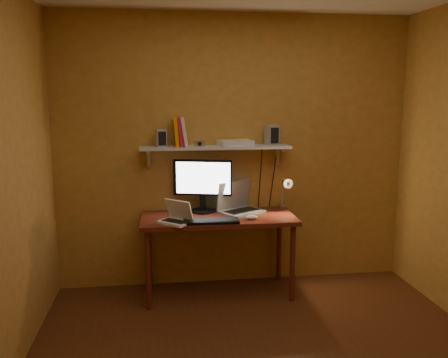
{
  "coord_description": "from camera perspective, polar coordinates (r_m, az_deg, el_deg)",
  "views": [
    {
      "loc": [
        -0.71,
        -2.88,
        1.85
      ],
      "look_at": [
        -0.16,
        1.18,
        1.11
      ],
      "focal_mm": 38.0,
      "sensor_mm": 36.0,
      "label": 1
    }
  ],
  "objects": [
    {
      "name": "room",
      "position": [
        3.02,
        6.03,
        -0.36
      ],
      "size": [
        3.44,
        3.24,
        2.64
      ],
      "color": "#512A15",
      "rests_on": "ground"
    },
    {
      "name": "desk",
      "position": [
        4.36,
        -0.69,
        -5.59
      ],
      "size": [
        1.4,
        0.6,
        0.75
      ],
      "color": "maroon",
      "rests_on": "ground"
    },
    {
      "name": "wall_shelf",
      "position": [
        4.42,
        -1.02,
        3.79
      ],
      "size": [
        1.4,
        0.25,
        0.21
      ],
      "color": "silver",
      "rests_on": "room"
    },
    {
      "name": "monitor",
      "position": [
        4.44,
        -2.6,
        -0.47
      ],
      "size": [
        0.54,
        0.28,
        0.5
      ],
      "rotation": [
        0.0,
        0.0,
        -0.25
      ],
      "color": "black",
      "rests_on": "desk"
    },
    {
      "name": "laptop",
      "position": [
        4.49,
        1.71,
        -3.01
      ],
      "size": [
        0.47,
        0.44,
        0.29
      ],
      "rotation": [
        0.0,
        0.0,
        0.55
      ],
      "color": "#92959A",
      "rests_on": "desk"
    },
    {
      "name": "netbook",
      "position": [
        4.14,
        -5.7,
        -4.51
      ],
      "size": [
        0.33,
        0.33,
        0.2
      ],
      "rotation": [
        0.0,
        0.0,
        -0.73
      ],
      "color": "white",
      "rests_on": "desk"
    },
    {
      "name": "keyboard",
      "position": [
        4.13,
        -1.55,
        -5.1
      ],
      "size": [
        0.49,
        0.17,
        0.03
      ],
      "primitive_type": "cube",
      "rotation": [
        0.0,
        0.0,
        -0.02
      ],
      "color": "black",
      "rests_on": "desk"
    },
    {
      "name": "mouse",
      "position": [
        4.24,
        3.37,
        -4.62
      ],
      "size": [
        0.11,
        0.08,
        0.04
      ],
      "primitive_type": "ellipsoid",
      "rotation": [
        0.0,
        0.0,
        -0.06
      ],
      "color": "white",
      "rests_on": "desk"
    },
    {
      "name": "desk_lamp",
      "position": [
        4.54,
        7.4,
        -1.23
      ],
      "size": [
        0.09,
        0.23,
        0.38
      ],
      "color": "silver",
      "rests_on": "desk"
    },
    {
      "name": "speaker_left",
      "position": [
        4.37,
        -7.59,
        4.91
      ],
      "size": [
        0.11,
        0.11,
        0.16
      ],
      "primitive_type": "cube",
      "rotation": [
        0.0,
        0.0,
        0.25
      ],
      "color": "#92959A",
      "rests_on": "wall_shelf"
    },
    {
      "name": "speaker_right",
      "position": [
        4.51,
        5.78,
        5.28
      ],
      "size": [
        0.13,
        0.13,
        0.19
      ],
      "primitive_type": "cube",
      "rotation": [
        0.0,
        0.0,
        0.29
      ],
      "color": "#92959A",
      "rests_on": "wall_shelf"
    },
    {
      "name": "books",
      "position": [
        4.39,
        -5.26,
        5.64
      ],
      "size": [
        0.14,
        0.18,
        0.26
      ],
      "color": "orange",
      "rests_on": "wall_shelf"
    },
    {
      "name": "shelf_camera",
      "position": [
        4.34,
        -2.97,
        4.26
      ],
      "size": [
        0.1,
        0.04,
        0.06
      ],
      "color": "silver",
      "rests_on": "wall_shelf"
    },
    {
      "name": "router",
      "position": [
        4.44,
        1.36,
        4.37
      ],
      "size": [
        0.34,
        0.26,
        0.05
      ],
      "primitive_type": "cube",
      "rotation": [
        0.0,
        0.0,
        0.2
      ],
      "color": "white",
      "rests_on": "wall_shelf"
    }
  ]
}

